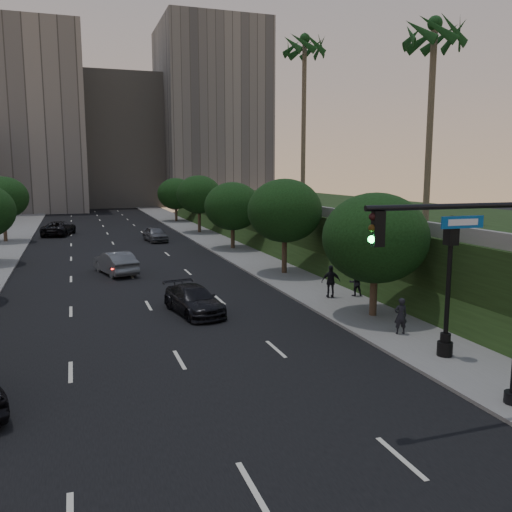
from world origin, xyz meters
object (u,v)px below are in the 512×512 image
object	(u,v)px
street_lamp	(448,293)
pedestrian_a	(401,316)
pedestrian_b	(356,282)
pedestrian_c	(331,281)
sedan_near_right	(194,300)
sedan_mid_left	(116,263)
sedan_far_right	(155,234)
traffic_signal_mast	(492,295)
sedan_far_left	(59,228)

from	to	relation	value
street_lamp	pedestrian_a	world-z (taller)	street_lamp
pedestrian_b	pedestrian_c	world-z (taller)	pedestrian_c
pedestrian_b	sedan_near_right	bearing A→B (deg)	12.48
street_lamp	pedestrian_b	world-z (taller)	street_lamp
sedan_mid_left	sedan_far_right	bearing A→B (deg)	-122.03
traffic_signal_mast	sedan_far_right	bearing A→B (deg)	94.79
sedan_far_left	pedestrian_c	xyz separation A→B (m)	(15.30, -37.86, 0.25)
sedan_far_right	pedestrian_a	xyz separation A→B (m)	(5.53, -36.20, 0.19)
sedan_far_left	pedestrian_b	distance (m)	41.51
sedan_far_right	pedestrian_a	bearing A→B (deg)	-88.41
pedestrian_b	street_lamp	bearing A→B (deg)	90.80
sedan_far_right	pedestrian_a	world-z (taller)	pedestrian_a
traffic_signal_mast	pedestrian_a	bearing A→B (deg)	75.68
street_lamp	pedestrian_a	distance (m)	3.46
traffic_signal_mast	sedan_mid_left	size ratio (longest dim) A/B	1.41
sedan_near_right	traffic_signal_mast	bearing A→B (deg)	-77.27
street_lamp	sedan_mid_left	xyz separation A→B (m)	(-10.79, 22.15, -1.82)
sedan_far_right	pedestrian_b	world-z (taller)	pedestrian_b
street_lamp	sedan_far_right	distance (m)	39.66
sedan_mid_left	pedestrian_b	distance (m)	17.31
pedestrian_a	sedan_near_right	bearing A→B (deg)	-31.12
street_lamp	sedan_mid_left	world-z (taller)	street_lamp
sedan_mid_left	sedan_far_left	bearing A→B (deg)	-95.50
pedestrian_c	sedan_far_right	bearing A→B (deg)	-64.99
sedan_far_left	sedan_far_right	distance (m)	13.08
sedan_far_left	pedestrian_a	size ratio (longest dim) A/B	3.62
pedestrian_c	traffic_signal_mast	bearing A→B (deg)	95.67
traffic_signal_mast	sedan_mid_left	world-z (taller)	traffic_signal_mast
pedestrian_b	sedan_far_right	bearing A→B (deg)	-65.56
sedan_near_right	pedestrian_a	bearing A→B (deg)	-51.11
traffic_signal_mast	pedestrian_a	world-z (taller)	traffic_signal_mast
pedestrian_c	pedestrian_b	bearing A→B (deg)	-169.21
traffic_signal_mast	pedestrian_c	bearing A→B (deg)	81.87
traffic_signal_mast	sedan_mid_left	distance (m)	28.08
sedan_far_right	pedestrian_c	world-z (taller)	pedestrian_c
sedan_far_right	street_lamp	bearing A→B (deg)	-89.05
street_lamp	sedan_far_left	xyz separation A→B (m)	(-15.11, 48.14, -1.82)
sedan_far_left	pedestrian_a	xyz separation A→B (m)	(15.10, -45.11, 0.14)
pedestrian_b	pedestrian_c	xyz separation A→B (m)	(-1.53, 0.08, 0.14)
traffic_signal_mast	pedestrian_b	xyz separation A→B (m)	(3.62, 14.53, -2.74)
traffic_signal_mast	sedan_far_right	xyz separation A→B (m)	(-3.65, 43.56, -2.90)
sedan_far_right	pedestrian_b	bearing A→B (deg)	-83.04
sedan_far_left	pedestrian_c	bearing A→B (deg)	126.41
traffic_signal_mast	sedan_far_left	bearing A→B (deg)	104.14
traffic_signal_mast	pedestrian_a	xyz separation A→B (m)	(1.88, 7.36, -2.71)
traffic_signal_mast	sedan_mid_left	bearing A→B (deg)	108.57
traffic_signal_mast	street_lamp	bearing A→B (deg)	66.36
pedestrian_a	sedan_mid_left	bearing A→B (deg)	-50.52
sedan_far_right	pedestrian_c	xyz separation A→B (m)	(5.73, -28.95, 0.30)
traffic_signal_mast	pedestrian_b	size ratio (longest dim) A/B	4.48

